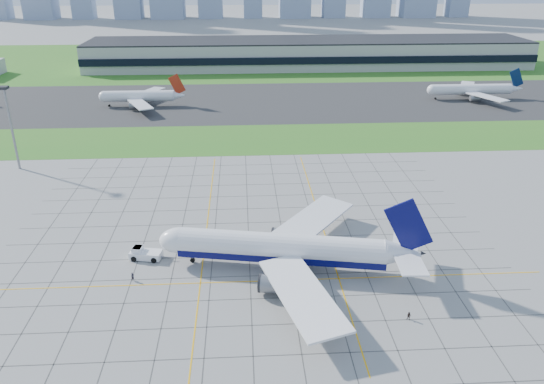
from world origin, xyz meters
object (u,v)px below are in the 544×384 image
at_px(distant_jet_1, 140,96).
at_px(pushback_tug, 144,254).
at_px(distant_jet_2, 473,89).
at_px(crew_near, 133,277).
at_px(airliner, 283,248).
at_px(light_mast, 9,118).
at_px(crew_far, 409,316).

bearing_deg(distant_jet_1, pushback_tug, -80.33).
bearing_deg(pushback_tug, distant_jet_2, 57.39).
distance_m(crew_near, distant_jet_1, 141.69).
relative_size(distant_jet_1, distant_jet_2, 1.00).
distance_m(airliner, distant_jet_1, 146.68).
bearing_deg(light_mast, distant_jet_1, 71.52).
distance_m(airliner, crew_near, 30.92).
height_order(airliner, distant_jet_2, airliner).
relative_size(airliner, distant_jet_2, 1.31).
bearing_deg(pushback_tug, distant_jet_1, 110.44).
height_order(light_mast, crew_far, light_mast).
distance_m(light_mast, crew_far, 128.26).
distance_m(crew_far, distant_jet_2, 177.84).
distance_m(light_mast, airliner, 99.74).
height_order(light_mast, crew_near, light_mast).
distance_m(pushback_tug, crew_near, 8.69).
bearing_deg(distant_jet_1, light_mast, -108.48).
bearing_deg(airliner, light_mast, 151.69).
relative_size(light_mast, crew_far, 15.74).
bearing_deg(light_mast, airliner, -39.08).
bearing_deg(distant_jet_1, crew_near, -81.31).
bearing_deg(distant_jet_2, light_mast, -155.78).
bearing_deg(airliner, distant_jet_2, 65.88).
xyz_separation_m(crew_far, distant_jet_1, (-73.23, 155.77, 3.67)).
bearing_deg(light_mast, crew_far, -39.54).
relative_size(light_mast, distant_jet_2, 0.60).
distance_m(crew_near, distant_jet_2, 193.75).
relative_size(pushback_tug, distant_jet_2, 0.23).
bearing_deg(distant_jet_2, crew_near, -131.84).
bearing_deg(airliner, pushback_tug, 179.70).
bearing_deg(crew_near, light_mast, 81.88).
relative_size(pushback_tug, crew_near, 5.40).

